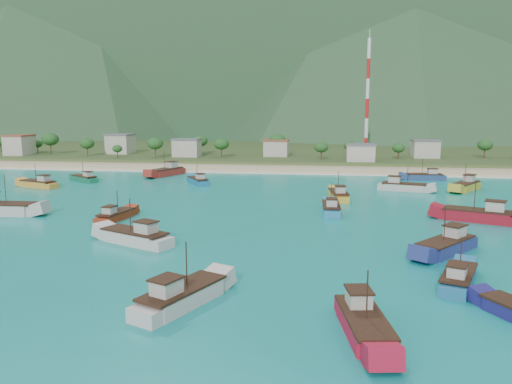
# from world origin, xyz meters

# --- Properties ---
(ground) EXTENTS (600.00, 600.00, 0.00)m
(ground) POSITION_xyz_m (0.00, 0.00, 0.00)
(ground) COLOR #0C7689
(ground) RESTS_ON ground
(beach) EXTENTS (400.00, 18.00, 1.20)m
(beach) POSITION_xyz_m (0.00, 79.00, 0.00)
(beach) COLOR beige
(beach) RESTS_ON ground
(land) EXTENTS (400.00, 110.00, 2.40)m
(land) POSITION_xyz_m (0.00, 140.00, 0.00)
(land) COLOR #385123
(land) RESTS_ON ground
(surf_line) EXTENTS (400.00, 2.50, 0.08)m
(surf_line) POSITION_xyz_m (0.00, 69.50, 0.00)
(surf_line) COLOR white
(surf_line) RESTS_ON ground
(mountains) EXTENTS (1520.00, 440.00, 260.00)m
(mountains) POSITION_xyz_m (-18.31, 403.81, 106.83)
(mountains) COLOR slate
(mountains) RESTS_ON ground
(village) EXTENTS (215.92, 25.56, 7.56)m
(village) POSITION_xyz_m (6.05, 102.14, 4.73)
(village) COLOR beige
(village) RESTS_ON ground
(vegetation) EXTENTS (276.02, 25.78, 8.75)m
(vegetation) POSITION_xyz_m (-3.10, 103.40, 5.20)
(vegetation) COLOR #235623
(vegetation) RESTS_ON ground
(radio_tower) EXTENTS (1.20, 1.20, 40.86)m
(radio_tower) POSITION_xyz_m (27.66, 108.00, 22.03)
(radio_tower) COLOR red
(radio_tower) RESTS_ON ground
(boat_0) EXTENTS (7.91, 12.73, 7.24)m
(boat_0) POSITION_xyz_m (-30.07, 60.92, 0.92)
(boat_0) COLOR maroon
(boat_0) RESTS_ON ground
(boat_1) EXTENTS (4.27, 10.45, 6.00)m
(boat_1) POSITION_xyz_m (16.87, 29.61, 0.70)
(boat_1) COLOR gold
(boat_1) RESTS_ON ground
(boat_2) EXTENTS (9.05, 7.26, 5.37)m
(boat_2) POSITION_xyz_m (-47.24, 46.63, 0.58)
(boat_2) COLOR #146744
(boat_2) RESTS_ON ground
(boat_6) EXTENTS (5.84, 9.58, 5.45)m
(boat_6) POSITION_xyz_m (28.24, -20.43, 0.60)
(boat_6) COLOR #1F6591
(boat_6) RESTS_ON ground
(boat_7) EXTENTS (7.23, 11.16, 6.37)m
(boat_7) POSITION_xyz_m (1.31, -29.81, 0.77)
(boat_7) COLOR beige
(boat_7) RESTS_ON ground
(boat_8) EXTENTS (8.89, 11.16, 6.61)m
(boat_8) POSITION_xyz_m (45.86, 45.64, 0.81)
(boat_8) COLOR gold
(boat_8) RESTS_ON ground
(boat_10) EXTENTS (11.54, 7.71, 6.61)m
(boat_10) POSITION_xyz_m (-11.21, -9.51, 0.81)
(boat_10) COLOR beige
(boat_10) RESTS_ON ground
(boat_11) EXTENTS (12.43, 7.76, 7.08)m
(boat_11) POSITION_xyz_m (39.35, 11.76, 0.89)
(boat_11) COLOR maroon
(boat_11) RESTS_ON ground
(boat_13) EXTENTS (11.29, 5.84, 6.40)m
(boat_13) POSITION_xyz_m (31.54, 42.66, 0.77)
(boat_13) COLOR #BDB7A9
(boat_13) RESTS_ON ground
(boat_16) EXTENTS (3.26, 9.85, 5.76)m
(boat_16) POSITION_xyz_m (15.28, 15.34, 0.65)
(boat_16) COLOR teal
(boat_16) RESTS_ON ground
(boat_18) EXTENTS (10.22, 3.46, 5.96)m
(boat_18) POSITION_xyz_m (39.82, 62.01, 0.69)
(boat_18) COLOR navy
(boat_18) RESTS_ON ground
(boat_19) EXTENTS (12.72, 4.35, 7.41)m
(boat_19) POSITION_xyz_m (-41.74, 5.58, 0.96)
(boat_19) COLOR beige
(boat_19) RESTS_ON ground
(boat_20) EXTENTS (3.97, 9.11, 5.20)m
(boat_20) POSITION_xyz_m (-20.27, 4.48, 0.55)
(boat_20) COLOR maroon
(boat_20) RESTS_ON ground
(boat_21) EXTENTS (4.72, 10.60, 6.05)m
(boat_21) POSITION_xyz_m (17.70, -33.37, 0.71)
(boat_21) COLOR #B71530
(boat_21) RESTS_ON ground
(boat_23) EXTENTS (9.47, 10.55, 6.49)m
(boat_23) POSITION_xyz_m (29.80, -7.96, 0.79)
(boat_23) COLOR navy
(boat_23) RESTS_ON ground
(boat_24) EXTENTS (7.43, 9.42, 5.56)m
(boat_24) POSITION_xyz_m (-17.20, 46.35, 0.62)
(boat_24) COLOR #196997
(boat_24) RESTS_ON ground
(boat_25) EXTENTS (10.61, 6.10, 6.02)m
(boat_25) POSITION_xyz_m (-53.09, 35.41, 0.70)
(boat_25) COLOR gold
(boat_25) RESTS_ON ground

